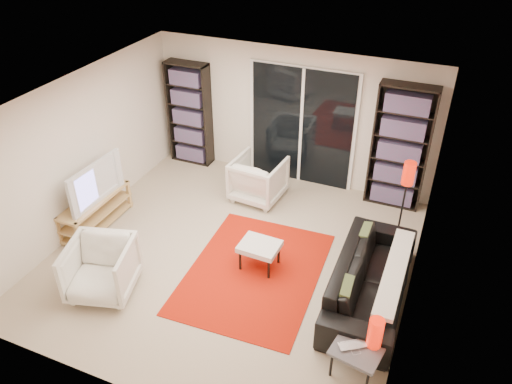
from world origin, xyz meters
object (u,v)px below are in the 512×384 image
(bookshelf_left, at_px, (190,114))
(sofa, at_px, (371,279))
(side_table, at_px, (358,349))
(floor_lamp, at_px, (407,182))
(armchair_back, at_px, (258,179))
(armchair_front, at_px, (101,269))
(tv_stand, at_px, (96,211))
(ottoman, at_px, (260,247))
(bookshelf_right, at_px, (400,148))

(bookshelf_left, xyz_separation_m, sofa, (3.98, -2.41, -0.65))
(sofa, bearing_deg, side_table, -175.80)
(floor_lamp, bearing_deg, armchair_back, 176.34)
(armchair_front, distance_m, floor_lamp, 4.45)
(tv_stand, height_order, armchair_back, armchair_back)
(bookshelf_left, relative_size, ottoman, 3.46)
(side_table, bearing_deg, ottoman, 143.97)
(ottoman, height_order, floor_lamp, floor_lamp)
(bookshelf_right, relative_size, sofa, 0.93)
(ottoman, relative_size, side_table, 0.92)
(armchair_front, bearing_deg, side_table, -15.25)
(bookshelf_right, bearing_deg, side_table, -86.22)
(armchair_back, bearing_deg, side_table, 134.39)
(bookshelf_right, height_order, floor_lamp, bookshelf_right)
(bookshelf_left, height_order, tv_stand, bookshelf_left)
(sofa, relative_size, floor_lamp, 1.74)
(bookshelf_right, xyz_separation_m, armchair_back, (-2.15, -0.74, -0.67))
(tv_stand, bearing_deg, ottoman, 1.64)
(sofa, distance_m, side_table, 1.21)
(sofa, height_order, ottoman, sofa)
(bookshelf_left, height_order, armchair_back, bookshelf_left)
(sofa, bearing_deg, bookshelf_left, 57.94)
(bookshelf_left, bearing_deg, bookshelf_right, -0.00)
(bookshelf_left, bearing_deg, side_table, -41.51)
(ottoman, distance_m, side_table, 2.08)
(bookshelf_left, relative_size, side_table, 3.20)
(sofa, distance_m, armchair_back, 2.83)
(bookshelf_left, height_order, armchair_front, bookshelf_left)
(bookshelf_right, xyz_separation_m, armchair_front, (-3.18, -3.66, -0.67))
(ottoman, bearing_deg, side_table, -36.03)
(bookshelf_right, distance_m, armchair_back, 2.37)
(armchair_front, bearing_deg, bookshelf_right, 33.11)
(tv_stand, bearing_deg, sofa, 0.83)
(sofa, height_order, floor_lamp, floor_lamp)
(bookshelf_left, height_order, sofa, bookshelf_left)
(bookshelf_right, bearing_deg, armchair_front, -130.94)
(floor_lamp, bearing_deg, sofa, -94.77)
(bookshelf_left, xyz_separation_m, tv_stand, (-0.36, -2.48, -0.71))
(sofa, xyz_separation_m, ottoman, (-1.57, 0.02, 0.02))
(armchair_front, xyz_separation_m, ottoman, (1.73, 1.26, -0.04))
(tv_stand, bearing_deg, armchair_back, 39.99)
(bookshelf_right, relative_size, armchair_front, 2.49)
(ottoman, relative_size, floor_lamp, 0.43)
(bookshelf_left, bearing_deg, armchair_front, -79.56)
(armchair_back, distance_m, ottoman, 1.80)
(sofa, distance_m, ottoman, 1.58)
(ottoman, bearing_deg, tv_stand, -178.36)
(sofa, bearing_deg, floor_lamp, -5.62)
(bookshelf_right, height_order, armchair_back, bookshelf_right)
(ottoman, bearing_deg, floor_lamp, 41.35)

